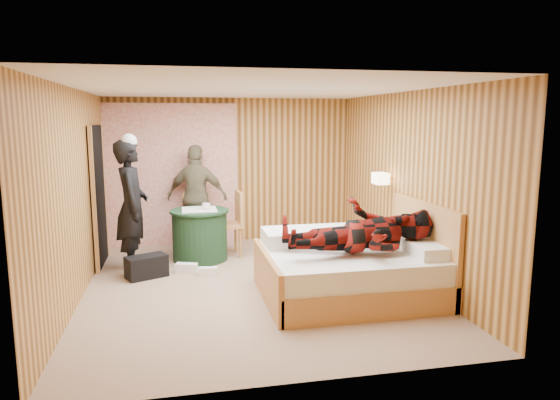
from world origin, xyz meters
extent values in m
cube|color=#A1816A|center=(0.00, 0.00, 0.00)|extent=(4.20, 5.00, 0.01)
cube|color=white|center=(0.00, 0.00, 2.50)|extent=(4.20, 5.00, 0.01)
cube|color=tan|center=(0.00, 2.50, 1.25)|extent=(4.20, 0.02, 2.50)
cube|color=tan|center=(-2.10, 0.00, 1.25)|extent=(0.02, 5.00, 2.50)
cube|color=tan|center=(2.10, 0.00, 1.25)|extent=(0.02, 5.00, 2.50)
cube|color=silver|center=(-1.00, 2.43, 1.20)|extent=(2.20, 0.08, 2.40)
cube|color=black|center=(-2.06, 1.40, 1.02)|extent=(0.06, 0.90, 2.05)
cylinder|color=gold|center=(2.00, 0.45, 1.30)|extent=(0.18, 0.04, 0.04)
cube|color=#F9E5AE|center=(1.92, 0.45, 1.30)|extent=(0.18, 0.24, 0.16)
cube|color=tan|center=(1.10, -0.64, 0.15)|extent=(2.05, 1.64, 0.31)
cube|color=silver|center=(1.10, -0.64, 0.44)|extent=(1.99, 1.58, 0.26)
cube|color=tan|center=(0.07, -0.64, 0.29)|extent=(0.06, 1.64, 0.58)
cube|color=tan|center=(2.06, -0.64, 0.57)|extent=(0.06, 1.64, 1.13)
cube|color=white|center=(1.90, -1.03, 0.64)|extent=(0.39, 0.57, 0.14)
cube|color=white|center=(1.90, -0.25, 0.64)|extent=(0.39, 0.57, 0.14)
cube|color=silver|center=(0.74, -0.18, 0.66)|extent=(1.23, 0.62, 0.18)
cube|color=tan|center=(1.88, 0.10, 0.28)|extent=(0.41, 0.56, 0.56)
cube|color=tan|center=(1.88, 0.10, 0.46)|extent=(0.43, 0.58, 0.03)
cylinder|color=#1E4223|center=(-0.61, 1.35, 0.38)|extent=(0.83, 0.83, 0.75)
cylinder|color=#1E4223|center=(-0.61, 1.35, 0.76)|extent=(0.89, 0.89, 0.03)
cube|color=white|center=(-0.61, 1.35, 0.78)|extent=(0.58, 0.58, 0.01)
cube|color=tan|center=(-0.61, 1.97, 0.45)|extent=(0.48, 0.48, 0.05)
cube|color=tan|center=(-0.64, 2.16, 0.70)|extent=(0.42, 0.11, 0.46)
cylinder|color=tan|center=(-0.75, 1.77, 0.21)|extent=(0.04, 0.04, 0.43)
cylinder|color=tan|center=(-0.47, 2.17, 0.21)|extent=(0.04, 0.04, 0.43)
cube|color=tan|center=(-0.20, 1.50, 0.50)|extent=(0.50, 0.50, 0.06)
cube|color=tan|center=(0.01, 1.51, 0.77)|extent=(0.08, 0.46, 0.51)
cylinder|color=tan|center=(-0.40, 1.67, 0.24)|extent=(0.04, 0.04, 0.47)
cylinder|color=tan|center=(0.01, 1.32, 0.24)|extent=(0.04, 0.04, 0.47)
cube|color=black|center=(-1.37, 0.61, 0.15)|extent=(0.60, 0.48, 0.30)
cube|color=white|center=(-0.84, 0.71, 0.07)|extent=(0.32, 0.22, 0.13)
cube|color=white|center=(-0.55, 0.52, 0.06)|extent=(0.27, 0.14, 0.11)
imported|color=black|center=(-1.55, 0.94, 0.93)|extent=(0.48, 0.70, 1.86)
imported|color=#70674B|center=(-0.61, 2.09, 0.86)|extent=(1.09, 0.73, 1.72)
imported|color=maroon|center=(1.15, -0.84, 1.00)|extent=(0.86, 0.67, 1.77)
imported|color=white|center=(1.88, 0.05, 0.57)|extent=(0.18, 0.23, 0.02)
imported|color=white|center=(1.88, 0.05, 0.59)|extent=(0.27, 0.28, 0.02)
imported|color=white|center=(1.88, 0.23, 0.60)|extent=(0.12, 0.12, 0.09)
imported|color=white|center=(-0.51, 1.30, 0.84)|extent=(0.15, 0.15, 0.10)
camera|label=1|loc=(-0.92, -6.18, 2.13)|focal=32.00mm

